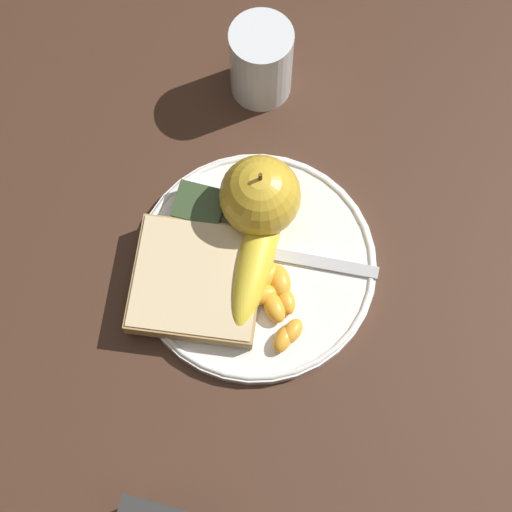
% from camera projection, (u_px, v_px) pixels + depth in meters
% --- Properties ---
extents(ground_plane, '(3.00, 3.00, 0.00)m').
position_uv_depth(ground_plane, '(256.00, 267.00, 0.84)').
color(ground_plane, '#42281C').
extents(plate, '(0.23, 0.23, 0.01)m').
position_uv_depth(plate, '(256.00, 264.00, 0.83)').
color(plate, white).
rests_on(plate, ground_plane).
extents(juice_glass, '(0.06, 0.06, 0.09)m').
position_uv_depth(juice_glass, '(261.00, 63.00, 0.87)').
color(juice_glass, silver).
rests_on(juice_glass, ground_plane).
extents(apple, '(0.08, 0.08, 0.09)m').
position_uv_depth(apple, '(260.00, 196.00, 0.81)').
color(apple, gold).
rests_on(apple, plate).
extents(banana, '(0.04, 0.17, 0.03)m').
position_uv_depth(banana, '(260.00, 248.00, 0.81)').
color(banana, yellow).
rests_on(banana, plate).
extents(bread_slice, '(0.13, 0.13, 0.02)m').
position_uv_depth(bread_slice, '(197.00, 280.00, 0.81)').
color(bread_slice, '#AB8751').
rests_on(bread_slice, plate).
extents(fork, '(0.20, 0.03, 0.00)m').
position_uv_depth(fork, '(258.00, 252.00, 0.83)').
color(fork, '#B2B2B7').
rests_on(fork, plate).
extents(jam_packet, '(0.05, 0.04, 0.02)m').
position_uv_depth(jam_packet, '(200.00, 207.00, 0.84)').
color(jam_packet, silver).
rests_on(jam_packet, plate).
extents(orange_segment_0, '(0.03, 0.04, 0.02)m').
position_uv_depth(orange_segment_0, '(280.00, 281.00, 0.81)').
color(orange_segment_0, '#F9A32D').
rests_on(orange_segment_0, plate).
extents(orange_segment_1, '(0.03, 0.04, 0.02)m').
position_uv_depth(orange_segment_1, '(274.00, 307.00, 0.80)').
color(orange_segment_1, '#F9A32D').
rests_on(orange_segment_1, plate).
extents(orange_segment_2, '(0.02, 0.03, 0.01)m').
position_uv_depth(orange_segment_2, '(283.00, 339.00, 0.79)').
color(orange_segment_2, '#F9A32D').
rests_on(orange_segment_2, plate).
extents(orange_segment_3, '(0.02, 0.03, 0.02)m').
position_uv_depth(orange_segment_3, '(292.00, 331.00, 0.80)').
color(orange_segment_3, '#F9A32D').
rests_on(orange_segment_3, plate).
extents(orange_segment_4, '(0.03, 0.03, 0.01)m').
position_uv_depth(orange_segment_4, '(286.00, 301.00, 0.81)').
color(orange_segment_4, '#F9A32D').
rests_on(orange_segment_4, plate).
extents(orange_segment_5, '(0.03, 0.03, 0.02)m').
position_uv_depth(orange_segment_5, '(225.00, 323.00, 0.80)').
color(orange_segment_5, '#F9A32D').
rests_on(orange_segment_5, plate).
extents(orange_segment_6, '(0.03, 0.04, 0.02)m').
position_uv_depth(orange_segment_6, '(265.00, 277.00, 0.81)').
color(orange_segment_6, '#F9A32D').
rests_on(orange_segment_6, plate).
extents(orange_segment_7, '(0.04, 0.03, 0.02)m').
position_uv_depth(orange_segment_7, '(262.00, 294.00, 0.81)').
color(orange_segment_7, '#F9A32D').
rests_on(orange_segment_7, plate).
extents(orange_segment_8, '(0.03, 0.03, 0.01)m').
position_uv_depth(orange_segment_8, '(239.00, 304.00, 0.81)').
color(orange_segment_8, '#F9A32D').
rests_on(orange_segment_8, plate).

